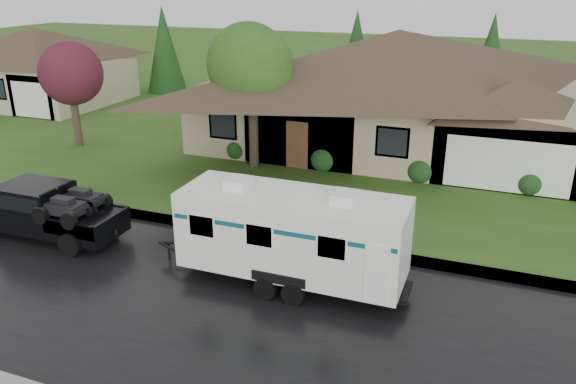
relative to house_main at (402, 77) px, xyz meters
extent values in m
plane|color=#2D5119|center=(-2.29, -13.84, -3.59)|extent=(140.00, 140.00, 0.00)
cube|color=black|center=(-2.29, -15.84, -3.59)|extent=(140.00, 8.00, 0.01)
cube|color=gray|center=(-2.29, -11.59, -3.52)|extent=(140.00, 0.50, 0.15)
cube|color=#2D5119|center=(-2.29, 1.16, -3.52)|extent=(140.00, 26.00, 0.15)
cube|color=gray|center=(-0.29, 0.16, -1.94)|extent=(18.00, 10.00, 3.00)
pyramid|color=#38291E|center=(-0.29, 0.16, 2.16)|extent=(19.44, 10.80, 2.60)
cube|color=gray|center=(5.11, -2.84, -2.09)|extent=(5.76, 4.00, 2.70)
cube|color=tan|center=(-24.29, 2.16, -2.04)|extent=(10.00, 8.00, 2.80)
pyramid|color=#38291E|center=(-24.29, 2.16, 1.36)|extent=(10.80, 8.64, 2.00)
cube|color=tan|center=(-21.29, 0.16, -2.18)|extent=(3.20, 4.00, 2.52)
cylinder|color=#382B1E|center=(-5.44, -5.21, -2.10)|extent=(0.41, 0.41, 2.68)
sphere|color=#35611F|center=(-5.44, -5.21, 0.83)|extent=(3.69, 3.69, 3.69)
cylinder|color=#382B1E|center=(-14.90, -5.44, -2.34)|extent=(0.37, 0.37, 2.21)
sphere|color=#521928|center=(-14.90, -5.44, 0.08)|extent=(3.05, 3.05, 3.05)
sphere|color=#143814|center=(-6.59, -4.54, -2.94)|extent=(1.00, 1.00, 1.00)
sphere|color=#143814|center=(-2.39, -4.54, -2.94)|extent=(1.00, 1.00, 1.00)
sphere|color=#143814|center=(1.81, -4.54, -2.94)|extent=(1.00, 1.00, 1.00)
sphere|color=#143814|center=(6.01, -4.54, -2.94)|extent=(1.00, 1.00, 1.00)
cube|color=black|center=(-9.07, -13.98, -2.90)|extent=(5.33, 1.78, 0.76)
cube|color=black|center=(-11.03, -13.98, -2.66)|extent=(1.42, 1.73, 0.31)
cube|color=black|center=(-9.43, -13.98, -2.22)|extent=(2.13, 1.67, 0.80)
cube|color=black|center=(-9.43, -13.98, -2.17)|extent=(1.95, 1.70, 0.49)
cube|color=black|center=(-7.39, -13.98, -2.72)|extent=(1.95, 1.69, 0.05)
cylinder|color=black|center=(-10.76, -13.11, -3.22)|extent=(0.75, 0.28, 0.75)
cylinder|color=black|center=(-7.39, -14.85, -3.22)|extent=(0.75, 0.28, 0.75)
cylinder|color=black|center=(-7.39, -13.11, -3.22)|extent=(0.75, 0.28, 0.75)
cube|color=white|center=(-0.37, -13.98, -2.02)|extent=(6.21, 2.13, 2.17)
cube|color=black|center=(-0.37, -13.98, -3.24)|extent=(6.57, 1.07, 0.12)
cube|color=#0C4B58|center=(-0.37, -13.98, -1.54)|extent=(6.09, 2.15, 0.12)
cube|color=white|center=(-1.97, -13.98, -0.79)|extent=(0.62, 0.71, 0.28)
cube|color=white|center=(1.05, -13.98, -0.79)|extent=(0.62, 0.71, 0.28)
cylinder|color=black|center=(-0.77, -15.02, -3.28)|extent=(0.62, 0.21, 0.62)
cylinder|color=black|center=(-0.77, -12.93, -3.28)|extent=(0.62, 0.21, 0.62)
cylinder|color=black|center=(0.03, -15.02, -3.28)|extent=(0.62, 0.21, 0.62)
cylinder|color=black|center=(0.03, -12.93, -3.28)|extent=(0.62, 0.21, 0.62)
camera|label=1|loc=(4.43, -27.05, 4.61)|focal=35.00mm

